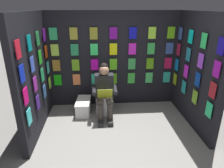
{
  "coord_description": "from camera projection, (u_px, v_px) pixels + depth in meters",
  "views": [
    {
      "loc": [
        0.39,
        2.68,
        2.28
      ],
      "look_at": [
        0.09,
        -1.04,
        0.85
      ],
      "focal_mm": 32.34,
      "sensor_mm": 36.0,
      "label": 1
    }
  ],
  "objects": [
    {
      "name": "toilet",
      "position": [
        104.0,
        99.0,
        4.59
      ],
      "size": [
        0.41,
        0.55,
        0.77
      ],
      "rotation": [
        0.0,
        0.0,
        -0.0
      ],
      "color": "white",
      "rests_on": "ground"
    },
    {
      "name": "display_wall_left",
      "position": [
        196.0,
        71.0,
        3.93
      ],
      "size": [
        0.14,
        1.9,
        2.22
      ],
      "color": "black",
      "rests_on": "ground"
    },
    {
      "name": "display_wall_back",
      "position": [
        113.0,
        60.0,
        4.75
      ],
      "size": [
        3.09,
        0.14,
        2.22
      ],
      "color": "black",
      "rests_on": "ground"
    },
    {
      "name": "comic_longbox_near",
      "position": [
        84.0,
        106.0,
        4.59
      ],
      "size": [
        0.35,
        0.63,
        0.32
      ],
      "rotation": [
        0.0,
        0.0,
        -0.07
      ],
      "color": "white",
      "rests_on": "ground"
    },
    {
      "name": "display_wall_right",
      "position": [
        34.0,
        75.0,
        3.71
      ],
      "size": [
        0.14,
        1.9,
        2.22
      ],
      "color": "black",
      "rests_on": "ground"
    },
    {
      "name": "ground_plane",
      "position": [
        123.0,
        154.0,
        3.34
      ],
      "size": [
        30.0,
        30.0,
        0.0
      ],
      "primitive_type": "plane",
      "color": "gray"
    },
    {
      "name": "person_reading",
      "position": [
        105.0,
        91.0,
        4.28
      ],
      "size": [
        0.52,
        0.68,
        1.19
      ],
      "rotation": [
        0.0,
        0.0,
        -0.0
      ],
      "color": "black",
      "rests_on": "ground"
    }
  ]
}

